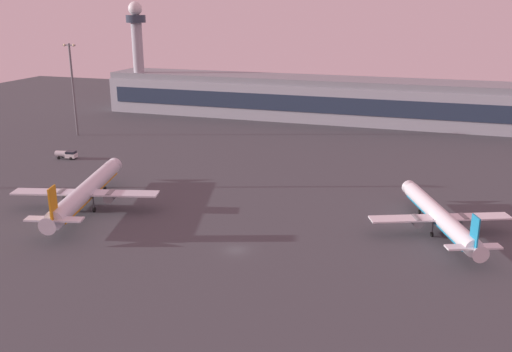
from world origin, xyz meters
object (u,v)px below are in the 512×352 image
control_tower (138,50)px  airplane_taxiway_distant (440,216)px  fuel_truck (67,154)px  apron_light_west (73,85)px  airplane_near_gate (86,192)px

control_tower → airplane_taxiway_distant: (121.50, -99.29, -22.19)m
control_tower → fuel_truck: (16.63, -74.65, -24.35)m
fuel_truck → apron_light_west: 35.38m
airplane_taxiway_distant → fuel_truck: size_ratio=5.31×
airplane_near_gate → apron_light_west: (-45.66, 61.65, 13.50)m
fuel_truck → apron_light_west: apron_light_west is taller
control_tower → apron_light_west: 47.97m
control_tower → apron_light_west: control_tower is taller
control_tower → fuel_truck: size_ratio=6.87×
control_tower → airplane_near_gate: size_ratio=1.09×
airplane_near_gate → fuel_truck: 45.75m
fuel_truck → apron_light_west: size_ratio=0.21×
airplane_taxiway_distant → fuel_truck: airplane_taxiway_distant is taller
airplane_near_gate → airplane_taxiway_distant: size_ratio=1.19×
apron_light_west → airplane_taxiway_distant: bearing=-23.4°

